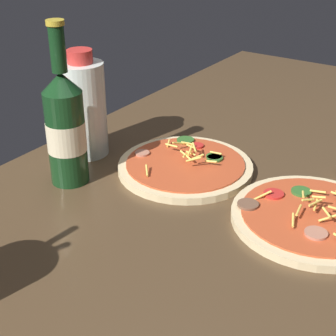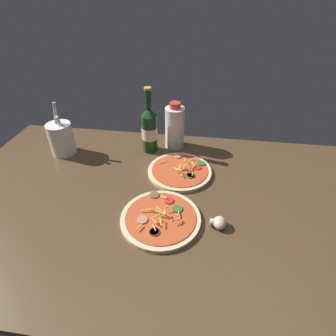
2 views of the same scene
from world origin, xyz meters
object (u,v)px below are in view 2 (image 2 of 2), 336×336
(pizza_near, at_px, (161,218))
(oil_bottle, at_px, (175,127))
(beer_bottle, at_px, (149,129))
(mushroom_left, at_px, (219,223))
(pizza_far, at_px, (180,171))
(utensil_crock, at_px, (61,139))

(pizza_near, bearing_deg, oil_bottle, 91.54)
(beer_bottle, height_order, mushroom_left, beer_bottle)
(pizza_far, bearing_deg, mushroom_left, -60.31)
(pizza_near, height_order, mushroom_left, pizza_near)
(pizza_near, distance_m, pizza_far, 0.25)
(beer_bottle, bearing_deg, pizza_far, -45.10)
(pizza_near, bearing_deg, pizza_far, 82.30)
(utensil_crock, bearing_deg, pizza_far, -8.17)
(pizza_far, distance_m, utensil_crock, 0.51)
(utensil_crock, bearing_deg, pizza_near, -34.50)
(mushroom_left, bearing_deg, oil_bottle, 112.92)
(beer_bottle, distance_m, oil_bottle, 0.11)
(mushroom_left, bearing_deg, pizza_near, 179.72)
(pizza_far, relative_size, oil_bottle, 1.21)
(oil_bottle, relative_size, utensil_crock, 0.92)
(pizza_near, bearing_deg, utensil_crock, 145.50)
(pizza_far, height_order, mushroom_left, pizza_far)
(oil_bottle, xyz_separation_m, utensil_crock, (-0.46, -0.12, -0.02))
(pizza_far, xyz_separation_m, utensil_crock, (-0.50, 0.07, 0.06))
(beer_bottle, relative_size, mushroom_left, 5.58)
(beer_bottle, xyz_separation_m, utensil_crock, (-0.36, -0.07, -0.03))
(beer_bottle, height_order, utensil_crock, beer_bottle)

